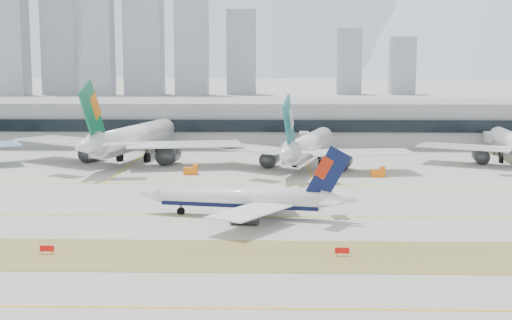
{
  "coord_description": "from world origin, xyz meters",
  "views": [
    {
      "loc": [
        3.08,
        -136.22,
        29.37
      ],
      "look_at": [
        -1.03,
        18.0,
        7.5
      ],
      "focal_mm": 50.0,
      "sensor_mm": 36.0,
      "label": 1
    }
  ],
  "objects_px": {
    "taxiing_airliner": "(248,199)",
    "widebody_eva": "(131,139)",
    "terminal": "(266,122)",
    "widebody_cathay": "(307,147)"
  },
  "relations": [
    {
      "from": "terminal",
      "to": "widebody_cathay",
      "type": "bearing_deg",
      "value": -78.59
    },
    {
      "from": "widebody_cathay",
      "to": "widebody_eva",
      "type": "bearing_deg",
      "value": 93.84
    },
    {
      "from": "taxiing_airliner",
      "to": "terminal",
      "type": "height_order",
      "value": "terminal"
    },
    {
      "from": "widebody_eva",
      "to": "terminal",
      "type": "relative_size",
      "value": 0.24
    },
    {
      "from": "widebody_eva",
      "to": "widebody_cathay",
      "type": "height_order",
      "value": "widebody_eva"
    },
    {
      "from": "widebody_cathay",
      "to": "terminal",
      "type": "distance_m",
      "value": 59.89
    },
    {
      "from": "terminal",
      "to": "taxiing_airliner",
      "type": "bearing_deg",
      "value": -90.91
    },
    {
      "from": "taxiing_airliner",
      "to": "widebody_cathay",
      "type": "xyz_separation_m",
      "value": [
        13.76,
        61.82,
        2.29
      ]
    },
    {
      "from": "widebody_cathay",
      "to": "terminal",
      "type": "bearing_deg",
      "value": 26.13
    },
    {
      "from": "taxiing_airliner",
      "to": "widebody_eva",
      "type": "bearing_deg",
      "value": -52.78
    }
  ]
}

